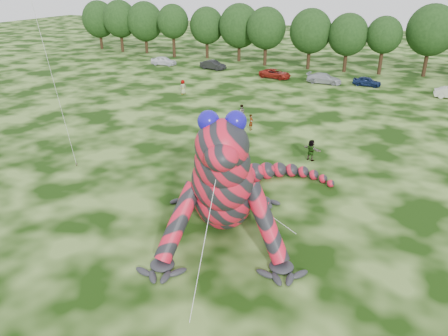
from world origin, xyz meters
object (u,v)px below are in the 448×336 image
tree_1 (120,26)px  spectator_4 (183,87)px  tree_6 (266,37)px  tree_0 (99,25)px  spectator_0 (251,122)px  tree_5 (239,33)px  car_2 (275,74)px  tree_8 (347,43)px  tree_2 (145,28)px  car_3 (324,78)px  inflatable_gecko (224,158)px  car_1 (213,65)px  tree_7 (310,39)px  spectator_5 (311,150)px  tree_10 (430,41)px  tree_4 (207,33)px  spectator_1 (241,113)px  tree_3 (173,31)px  tree_9 (383,46)px  car_0 (164,61)px  car_4 (367,81)px

tree_1 → spectator_4: bearing=-40.9°
tree_6 → tree_0: bearing=176.1°
tree_6 → spectator_0: tree_6 is taller
tree_5 → car_2: (10.44, -10.58, -4.23)m
tree_1 → tree_8: 44.15m
tree_2 → car_3: size_ratio=1.98×
inflatable_gecko → car_1: bearing=93.7°
tree_7 → car_2: bearing=-106.2°
spectator_5 → tree_10: bearing=-79.5°
tree_4 → spectator_1: 38.30m
tree_3 → spectator_5: (36.01, -37.91, -3.82)m
spectator_4 → spectator_5: spectator_4 is taller
tree_6 → spectator_4: tree_6 is taller
tree_6 → tree_9: (18.62, 0.66, -0.41)m
tree_6 → spectator_5: (17.85, -37.53, -3.85)m
tree_9 → spectator_0: (-8.17, -33.09, -3.54)m
tree_2 → spectator_5: (43.31, -39.61, -3.92)m
tree_6 → spectator_1: tree_6 is taller
spectator_0 → spectator_4: 16.38m
tree_3 → tree_4: bearing=15.1°
tree_4 → car_3: bearing=-24.7°
tree_0 → spectator_1: 56.07m
tree_8 → car_3: size_ratio=1.83×
tree_3 → spectator_5: 52.43m
car_1 → car_2: 11.49m
inflatable_gecko → tree_2: (-40.80, 51.30, 0.65)m
car_0 → car_2: car_0 is taller
tree_2 → tree_5: tree_5 is taller
tree_4 → car_4: size_ratio=2.38×
spectator_0 → tree_0: bearing=50.6°
tree_0 → tree_4: bearing=-1.2°
car_1 → spectator_0: (16.90, -25.55, 0.08)m
tree_0 → tree_10: tree_10 is taller
tree_2 → tree_9: (44.08, -1.42, -0.48)m
car_1 → spectator_1: bearing=-138.1°
tree_8 → car_3: 10.25m
tree_0 → tree_5: tree_5 is taller
tree_6 → spectator_4: size_ratio=5.20×
tree_6 → tree_8: size_ratio=1.06×
tree_0 → spectator_0: (47.45, -34.98, -3.95)m
spectator_5 → car_3: bearing=-58.2°
tree_7 → car_0: bearing=-162.4°
tree_5 → car_3: 21.38m
spectator_1 → spectator_4: bearing=-71.9°
tree_0 → car_4: (55.09, -10.77, -4.11)m
tree_2 → tree_6: tree_2 is taller
tree_6 → spectator_4: (-2.85, -22.88, -3.83)m
car_4 → spectator_0: size_ratio=2.37×
tree_3 → car_2: size_ratio=1.97×
car_3 → spectator_0: (-1.87, -23.25, 0.09)m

